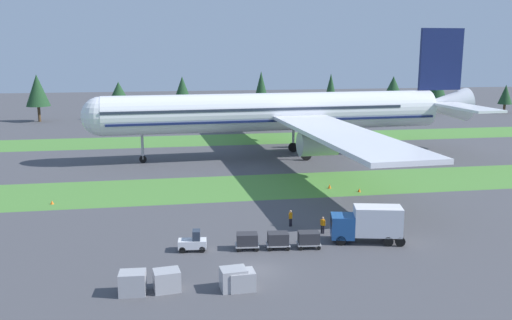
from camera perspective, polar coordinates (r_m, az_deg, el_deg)
ground_plane at (r=47.62m, az=0.06°, el=-11.35°), size 400.00×400.00×0.00m
grass_strip_near at (r=74.31m, az=-3.71°, el=-2.92°), size 320.00×13.81×0.01m
grass_strip_far at (r=112.97m, az=-5.89°, el=2.04°), size 320.00×13.81×0.01m
airliner at (r=94.57m, az=3.32°, el=5.04°), size 67.90×83.25×21.91m
baggage_tug at (r=52.00m, az=-6.52°, el=-8.45°), size 2.72×1.55×1.97m
cargo_dolly_lead at (r=51.98m, az=-0.92°, el=-8.26°), size 2.34×1.71×1.55m
cargo_dolly_second at (r=52.21m, az=2.29°, el=-8.17°), size 2.34×1.71×1.55m
cargo_dolly_third at (r=52.61m, az=5.46°, el=-8.07°), size 2.34×1.71×1.55m
catering_truck at (r=54.55m, az=11.51°, el=-6.39°), size 7.30×3.83×3.58m
ground_crew_marshaller at (r=56.66m, az=6.91°, el=-6.62°), size 0.43×0.42×1.74m
ground_crew_loader at (r=58.59m, az=3.60°, el=-5.95°), size 0.47×0.37×1.74m
uld_container_0 at (r=44.14m, az=-12.64°, el=-12.30°), size 2.09×1.72×1.78m
uld_container_1 at (r=44.26m, az=-9.20°, el=-12.18°), size 2.18×1.84×1.66m
uld_container_2 at (r=43.94m, az=-1.49°, el=-12.31°), size 2.06×1.68×1.52m
uld_container_3 at (r=43.89m, az=-2.34°, el=-12.19°), size 2.14×1.77×1.73m
taxiway_marker_0 at (r=74.64m, az=7.61°, el=-2.69°), size 0.44×0.44×0.63m
taxiway_marker_1 at (r=71.06m, az=-20.33°, el=-4.12°), size 0.44×0.44×0.46m
taxiway_marker_2 at (r=73.47m, az=10.63°, el=-3.07°), size 0.44×0.44×0.49m
distant_tree_line at (r=146.40m, az=-7.17°, el=6.95°), size 186.18×9.05×12.31m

